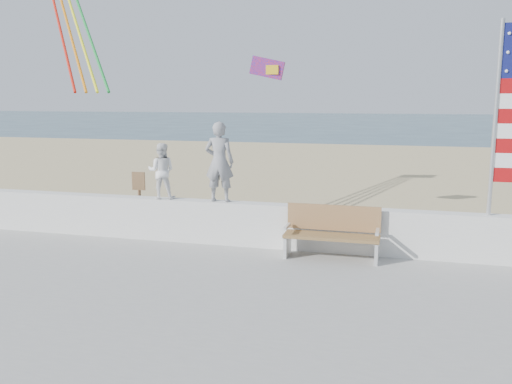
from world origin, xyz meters
TOP-DOWN VIEW (x-y plane):
  - ground at (0.00, 0.00)m, footprint 220.00×220.00m
  - sand at (0.00, 9.00)m, footprint 90.00×40.00m
  - seawall at (0.00, 2.00)m, footprint 30.00×0.35m
  - adult at (-0.64, 2.00)m, footprint 0.63×0.44m
  - child at (-1.95, 2.00)m, footprint 0.67×0.57m
  - bench at (1.78, 1.55)m, footprint 1.80×0.57m
  - flag at (4.72, 2.00)m, footprint 0.50×0.08m
  - parafoil_kite at (-0.35, 5.04)m, footprint 0.91×0.33m
  - sign at (-2.83, 2.65)m, footprint 0.32×0.07m

SIDE VIEW (x-z plane):
  - ground at x=0.00m, z-range 0.00..0.00m
  - sand at x=0.00m, z-range 0.00..0.08m
  - seawall at x=0.00m, z-range 0.18..1.08m
  - bench at x=1.78m, z-range 0.19..1.19m
  - sign at x=-2.83m, z-range 0.21..1.67m
  - child at x=-1.95m, z-range 1.08..2.27m
  - adult at x=-0.64m, z-range 1.08..2.74m
  - flag at x=4.72m, z-range 1.24..4.74m
  - parafoil_kite at x=-0.35m, z-range 3.65..4.26m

